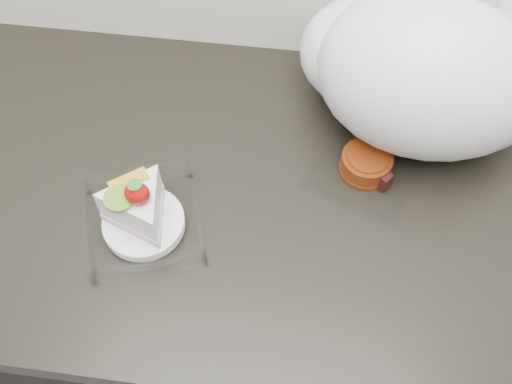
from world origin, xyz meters
name	(u,v)px	position (x,y,z in m)	size (l,w,h in m)	color
counter	(252,298)	(0.00, 1.69, 0.45)	(2.04, 0.64, 0.90)	black
cake_tray	(141,216)	(-0.14, 1.59, 0.93)	(0.21, 0.21, 0.13)	white
mooncake_wrap	(366,165)	(0.18, 1.74, 0.92)	(0.20, 0.19, 0.04)	white
plastic_bag	(421,66)	(0.24, 1.85, 1.03)	(0.44, 0.37, 0.32)	white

